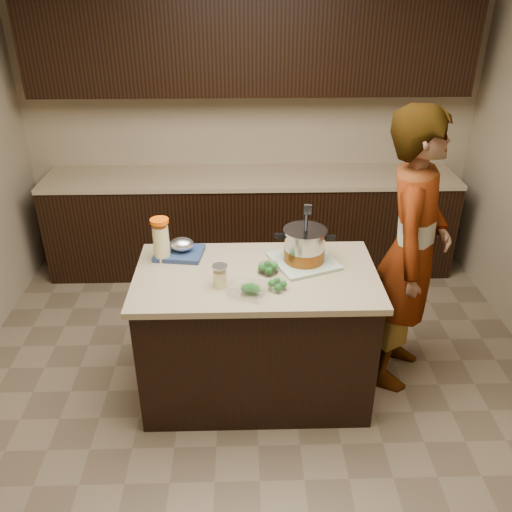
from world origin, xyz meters
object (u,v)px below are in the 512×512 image
at_px(island, 256,334).
at_px(lemonade_pitcher, 161,241).
at_px(stock_pot, 304,247).
at_px(person, 411,253).

distance_m(island, lemonade_pitcher, 0.84).
xyz_separation_m(island, stock_pot, (0.30, 0.13, 0.56)).
distance_m(lemonade_pitcher, person, 1.56).
xyz_separation_m(island, lemonade_pitcher, (-0.58, 0.19, 0.58)).
height_order(island, stock_pot, stock_pot).
xyz_separation_m(stock_pot, lemonade_pitcher, (-0.88, 0.06, 0.02)).
bearing_deg(person, lemonade_pitcher, 113.68).
distance_m(stock_pot, lemonade_pitcher, 0.88).
distance_m(island, person, 1.10).
bearing_deg(island, stock_pot, 23.00).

